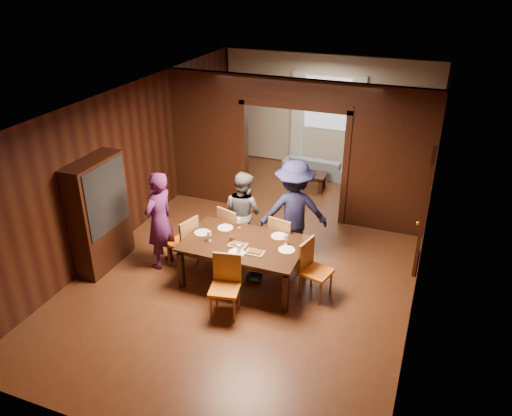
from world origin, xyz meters
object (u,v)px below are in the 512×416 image
at_px(dining_table, 244,262).
at_px(hutch, 100,214).
at_px(coffee_table, 309,181).
at_px(chair_far_l, 234,229).
at_px(chair_near, 225,287).
at_px(chair_right, 317,270).
at_px(sofa, 317,166).
at_px(person_grey, 243,213).
at_px(chair_far_r, 285,239).
at_px(chair_left, 182,241).
at_px(person_navy, 294,211).
at_px(person_purple, 159,221).

distance_m(dining_table, hutch, 2.64).
distance_m(coffee_table, chair_far_l, 3.33).
distance_m(chair_far_l, chair_near, 1.80).
relative_size(chair_right, hutch, 0.48).
relative_size(dining_table, coffee_table, 2.47).
relative_size(coffee_table, chair_near, 0.82).
xyz_separation_m(sofa, chair_near, (0.09, -5.87, 0.24)).
bearing_deg(person_grey, chair_far_r, -169.36).
height_order(dining_table, chair_left, chair_left).
distance_m(person_navy, chair_far_r, 0.52).
relative_size(person_purple, chair_far_l, 1.84).
relative_size(chair_left, chair_right, 1.00).
bearing_deg(chair_left, person_grey, 151.75).
bearing_deg(sofa, coffee_table, 96.82).
relative_size(person_navy, chair_right, 1.95).
bearing_deg(dining_table, chair_left, 176.48).
xyz_separation_m(person_navy, sofa, (-0.57, 3.93, -0.70)).
height_order(person_grey, chair_far_r, person_grey).
bearing_deg(dining_table, chair_near, -86.43).
distance_m(sofa, dining_table, 4.97).
xyz_separation_m(person_grey, chair_right, (1.64, -0.88, -0.31)).
bearing_deg(chair_near, coffee_table, 79.28).
bearing_deg(chair_left, dining_table, 102.31).
height_order(sofa, dining_table, dining_table).
height_order(sofa, hutch, hutch).
xyz_separation_m(sofa, dining_table, (0.03, -4.96, 0.13)).
bearing_deg(person_grey, dining_table, 132.25).
bearing_deg(person_navy, sofa, -104.89).
relative_size(person_grey, dining_table, 0.80).
bearing_deg(hutch, person_grey, 31.46).
bearing_deg(chair_right, chair_near, 142.82).
relative_size(coffee_table, chair_far_l, 0.82).
bearing_deg(chair_right, hutch, 110.56).
xyz_separation_m(person_navy, chair_far_r, (-0.08, -0.23, -0.46)).
distance_m(coffee_table, chair_left, 4.18).
relative_size(person_purple, coffee_table, 2.24).
relative_size(person_grey, hutch, 0.80).
distance_m(chair_left, chair_near, 1.61).
height_order(dining_table, coffee_table, dining_table).
height_order(person_purple, chair_far_r, person_purple).
height_order(chair_far_r, chair_near, same).
xyz_separation_m(person_grey, chair_far_l, (-0.12, -0.13, -0.31)).
bearing_deg(person_grey, chair_left, 64.96).
height_order(person_purple, person_navy, person_navy).
bearing_deg(hutch, chair_right, 6.46).
distance_m(person_grey, person_navy, 0.95).
xyz_separation_m(dining_table, chair_far_l, (-0.52, 0.80, 0.10)).
bearing_deg(coffee_table, chair_near, -89.31).
bearing_deg(chair_far_r, chair_far_l, 11.11).
bearing_deg(chair_far_l, person_navy, -149.04).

